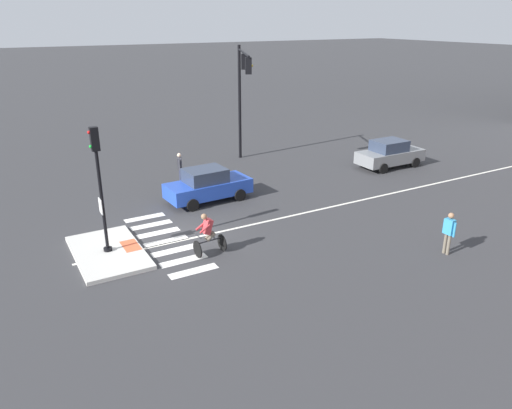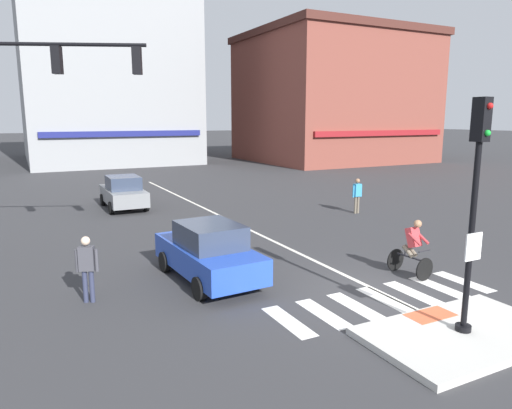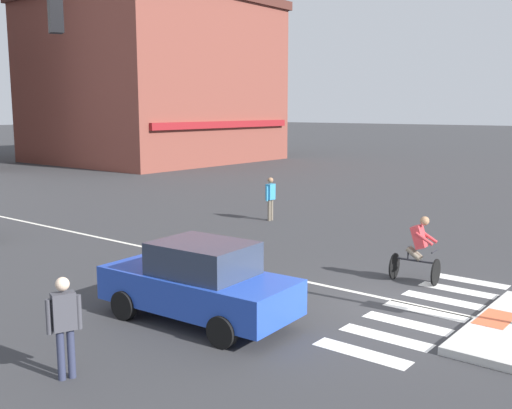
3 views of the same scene
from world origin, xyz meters
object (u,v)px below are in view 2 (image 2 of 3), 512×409
object	(u,v)px
car_grey_westbound_distant	(123,192)
pedestrian_at_curb_left	(87,264)
signal_pole	(475,195)
car_blue_westbound_near	(209,252)
traffic_light_mast	(13,107)
cyclist	(412,247)
pedestrian_waiting_far_side	(357,193)

from	to	relation	value
car_grey_westbound_distant	pedestrian_at_curb_left	world-z (taller)	pedestrian_at_curb_left
signal_pole	car_blue_westbound_near	xyz separation A→B (m)	(-3.41, 5.67, -2.18)
signal_pole	traffic_light_mast	xyz separation A→B (m)	(-7.93, 10.01, 1.81)
signal_pole	car_grey_westbound_distant	size ratio (longest dim) A/B	1.15
cyclist	traffic_light_mast	bearing A→B (deg)	145.72
cyclist	pedestrian_at_curb_left	distance (m)	8.79
car_blue_westbound_near	pedestrian_at_curb_left	bearing A→B (deg)	-176.99
car_blue_westbound_near	pedestrian_at_curb_left	world-z (taller)	pedestrian_at_curb_left
pedestrian_waiting_far_side	car_blue_westbound_near	bearing A→B (deg)	-150.37
signal_pole	car_blue_westbound_near	size ratio (longest dim) A/B	1.13
traffic_light_mast	car_grey_westbound_distant	distance (m)	9.63
car_grey_westbound_distant	pedestrian_at_curb_left	bearing A→B (deg)	-105.23
pedestrian_at_curb_left	pedestrian_waiting_far_side	size ratio (longest dim) A/B	1.00
signal_pole	cyclist	bearing A→B (deg)	60.51
traffic_light_mast	pedestrian_waiting_far_side	world-z (taller)	traffic_light_mast
signal_pole	car_grey_westbound_distant	distance (m)	17.94
car_grey_westbound_distant	pedestrian_waiting_far_side	size ratio (longest dim) A/B	2.46
car_grey_westbound_distant	pedestrian_waiting_far_side	xyz separation A→B (m)	(9.63, -6.32, 0.17)
traffic_light_mast	cyclist	distance (m)	12.51
cyclist	car_grey_westbound_distant	bearing A→B (deg)	110.32
pedestrian_waiting_far_side	signal_pole	bearing A→B (deg)	-119.29
car_blue_westbound_near	car_grey_westbound_distant	size ratio (longest dim) A/B	1.02
pedestrian_at_curb_left	pedestrian_waiting_far_side	bearing A→B (deg)	23.73
pedestrian_waiting_far_side	pedestrian_at_curb_left	bearing A→B (deg)	-156.27
signal_pole	car_blue_westbound_near	bearing A→B (deg)	121.01
traffic_light_mast	car_grey_westbound_distant	bearing A→B (deg)	58.62
traffic_light_mast	cyclist	bearing A→B (deg)	-34.28
traffic_light_mast	pedestrian_waiting_far_side	distance (m)	14.75
car_grey_westbound_distant	cyclist	size ratio (longest dim) A/B	2.45
car_blue_westbound_near	pedestrian_at_curb_left	size ratio (longest dim) A/B	2.51
signal_pole	pedestrian_at_curb_left	world-z (taller)	signal_pole
signal_pole	traffic_light_mast	world-z (taller)	traffic_light_mast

